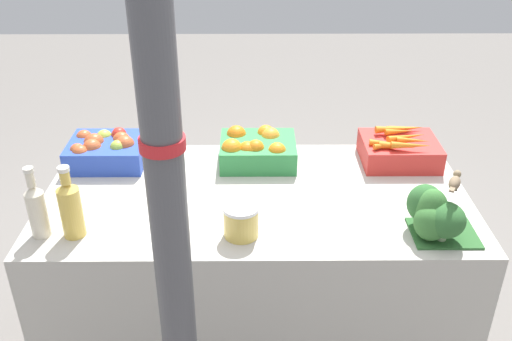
% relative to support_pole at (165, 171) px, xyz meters
% --- Properties ---
extents(market_table, '(1.61, 0.82, 0.79)m').
position_rel_support_pole_xyz_m(market_table, '(0.22, 0.71, -0.88)').
color(market_table, '#B7B2A8').
rests_on(market_table, ground_plane).
extents(support_pole, '(0.11, 0.11, 2.55)m').
position_rel_support_pole_xyz_m(support_pole, '(0.00, 0.00, 0.00)').
color(support_pole, '#4C4C51').
rests_on(support_pole, ground_plane).
extents(apple_crate, '(0.31, 0.26, 0.13)m').
position_rel_support_pole_xyz_m(apple_crate, '(-0.41, 0.96, -0.43)').
color(apple_crate, '#2847B7').
rests_on(apple_crate, market_table).
extents(orange_crate, '(0.31, 0.26, 0.13)m').
position_rel_support_pole_xyz_m(orange_crate, '(0.22, 0.96, -0.43)').
color(orange_crate, '#2D8442').
rests_on(orange_crate, market_table).
extents(carrot_crate, '(0.31, 0.26, 0.14)m').
position_rel_support_pole_xyz_m(carrot_crate, '(0.81, 0.96, -0.43)').
color(carrot_crate, red).
rests_on(carrot_crate, market_table).
extents(broccoli_pile, '(0.24, 0.21, 0.17)m').
position_rel_support_pole_xyz_m(broccoli_pile, '(0.80, 0.43, -0.41)').
color(broccoli_pile, '#2D602D').
rests_on(broccoli_pile, market_table).
extents(juice_bottle_cloudy, '(0.06, 0.06, 0.26)m').
position_rel_support_pole_xyz_m(juice_bottle_cloudy, '(-0.51, 0.44, -0.39)').
color(juice_bottle_cloudy, beige).
rests_on(juice_bottle_cloudy, market_table).
extents(juice_bottle_golden, '(0.07, 0.07, 0.26)m').
position_rel_support_pole_xyz_m(juice_bottle_golden, '(-0.40, 0.44, -0.38)').
color(juice_bottle_golden, gold).
rests_on(juice_bottle_golden, market_table).
extents(pickle_jar, '(0.12, 0.12, 0.12)m').
position_rel_support_pole_xyz_m(pickle_jar, '(0.16, 0.44, -0.43)').
color(pickle_jar, '#DBBC56').
rests_on(pickle_jar, market_table).
extents(sparrow_bird, '(0.07, 0.13, 0.05)m').
position_rel_support_pole_xyz_m(sparrow_bird, '(0.86, 0.44, -0.29)').
color(sparrow_bird, '#4C3D2D').
rests_on(sparrow_bird, broccoli_pile).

